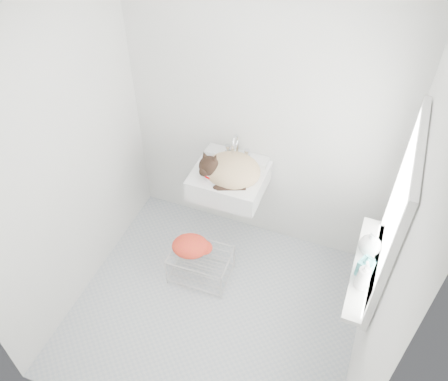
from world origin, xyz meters
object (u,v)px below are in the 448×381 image
(cat, at_px, (230,170))
(bottle_c, at_px, (368,251))
(sink, at_px, (229,172))
(bottle_a, at_px, (360,286))
(wire_rack, at_px, (201,264))
(bottle_b, at_px, (363,274))

(cat, bearing_deg, bottle_c, -26.38)
(sink, xyz_separation_m, bottle_a, (1.16, -0.71, 0.00))
(sink, bearing_deg, wire_rack, -100.64)
(bottle_a, relative_size, bottle_c, 1.04)
(sink, xyz_separation_m, cat, (0.01, -0.02, 0.04))
(sink, height_order, wire_rack, sink)
(wire_rack, height_order, bottle_c, bottle_c)
(cat, bearing_deg, sink, 115.88)
(sink, bearing_deg, bottle_c, -19.60)
(cat, bearing_deg, bottle_b, -34.89)
(wire_rack, height_order, bottle_a, bottle_a)
(bottle_a, height_order, bottle_b, bottle_a)
(cat, distance_m, bottle_c, 1.21)
(wire_rack, xyz_separation_m, bottle_b, (1.24, -0.17, 0.70))
(sink, height_order, cat, cat)
(sink, xyz_separation_m, bottle_b, (1.16, -0.61, 0.00))
(wire_rack, xyz_separation_m, bottle_a, (1.24, -0.27, 0.70))
(sink, relative_size, bottle_c, 2.99)
(wire_rack, distance_m, bottle_b, 1.44)
(sink, distance_m, bottle_c, 1.23)
(wire_rack, distance_m, bottle_a, 1.45)
(bottle_c, bearing_deg, wire_rack, -178.68)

